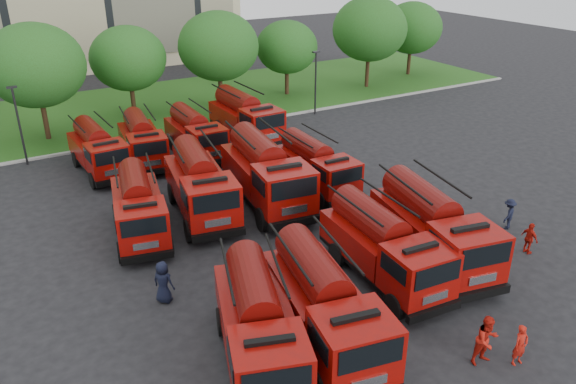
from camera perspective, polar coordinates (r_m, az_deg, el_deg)
name	(u,v)px	position (r m, az deg, el deg)	size (l,w,h in m)	color
ground	(300,240)	(27.29, 1.19, -4.89)	(140.00, 140.00, 0.00)	black
lawn	(140,108)	(49.68, -14.83, 8.25)	(70.00, 16.00, 0.12)	#245015
curb	(173,135)	(42.25, -11.65, 5.71)	(70.00, 0.30, 0.14)	gray
tree_2	(35,65)	(42.69, -24.31, 11.64)	(6.72, 6.72, 8.22)	#382314
tree_3	(128,58)	(46.48, -15.93, 12.92)	(5.88, 5.88, 7.19)	#382314
tree_4	(218,46)	(47.23, -7.08, 14.49)	(6.55, 6.55, 8.01)	#382314
tree_5	(287,47)	(51.38, -0.12, 14.51)	(5.46, 5.46, 6.68)	#382314
tree_6	(370,29)	(54.44, 8.30, 16.06)	(6.89, 6.89, 8.42)	#382314
tree_7	(412,28)	(60.54, 12.48, 15.97)	(6.05, 6.05, 7.39)	#382314
lamp_post_0	(19,121)	(38.92, -25.68, 6.49)	(0.60, 0.25, 5.11)	black
lamp_post_1	(316,79)	(45.91, 2.82, 11.38)	(0.60, 0.25, 5.11)	black
fire_truck_0	(258,324)	(19.41, -3.05, -13.22)	(4.36, 7.21, 3.11)	black
fire_truck_1	(324,305)	(20.13, 3.69, -11.36)	(3.78, 7.52, 3.27)	black
fire_truck_2	(383,246)	(23.93, 9.63, -5.45)	(2.99, 7.15, 3.18)	black
fire_truck_3	(432,227)	(25.63, 14.45, -3.47)	(3.99, 7.84, 3.41)	black
fire_truck_4	(138,207)	(28.03, -14.95, -1.46)	(3.56, 6.91, 3.00)	black
fire_truck_5	(200,184)	(29.38, -8.92, 0.77)	(3.77, 7.75, 3.38)	black
fire_truck_6	(266,172)	(30.21, -2.30, 2.02)	(3.76, 8.26, 3.63)	black
fire_truck_7	(316,165)	(32.06, 2.82, 2.71)	(2.53, 6.51, 2.93)	black
fire_truck_8	(98,150)	(36.36, -18.76, 4.11)	(2.59, 6.55, 2.94)	black
fire_truck_9	(142,141)	(37.15, -14.61, 5.08)	(3.04, 6.71, 2.95)	black
fire_truck_10	(195,133)	(37.78, -9.42, 5.89)	(2.46, 6.52, 2.95)	black
fire_truck_11	(245,117)	(40.31, -4.37, 7.64)	(2.84, 7.38, 3.33)	black
firefighter_0	(517,363)	(21.76, 22.20, -15.79)	(0.57, 0.41, 1.56)	#AA160D
firefighter_1	(483,362)	(21.42, 19.18, -15.97)	(0.91, 0.50, 1.87)	#AA160D
firefighter_2	(527,253)	(28.49, 23.07, -5.71)	(0.90, 0.51, 1.54)	#AA160D
firefighter_3	(506,228)	(30.40, 21.29, -3.44)	(1.03, 0.53, 1.60)	black
firefighter_4	(165,301)	(23.62, -12.36, -10.76)	(0.89, 0.58, 1.82)	black
firefighter_5	(332,199)	(31.41, 4.50, -0.76)	(1.69, 0.73, 1.82)	#AA160D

